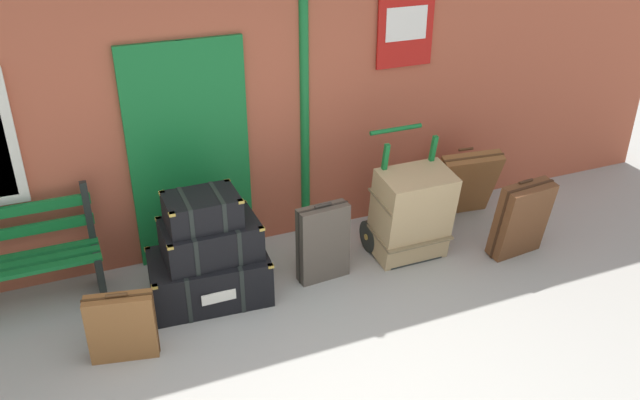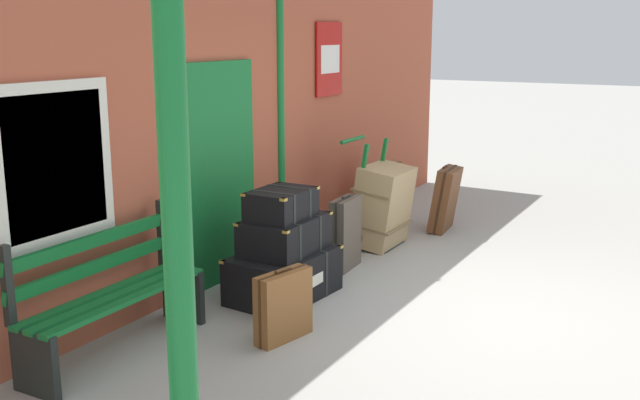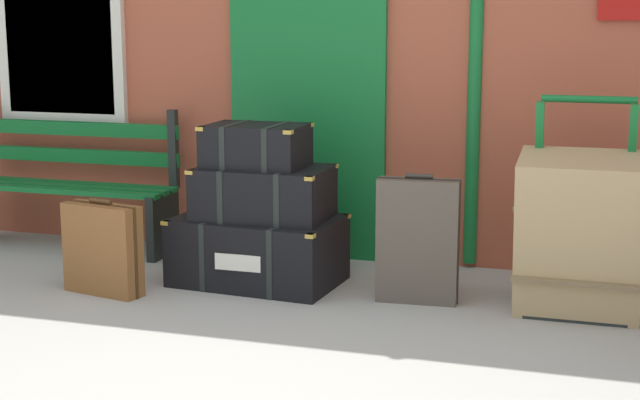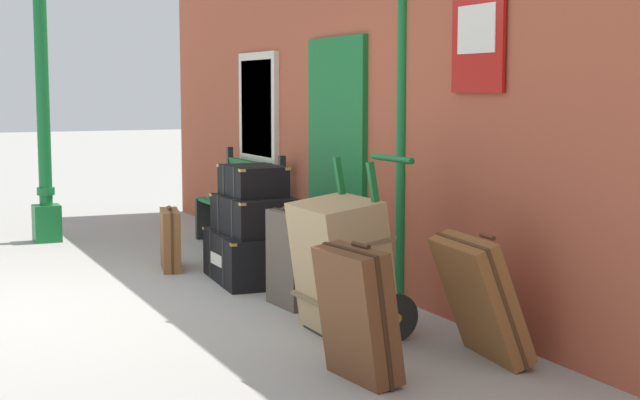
{
  "view_description": "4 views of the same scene",
  "coord_description": "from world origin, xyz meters",
  "views": [
    {
      "loc": [
        -1.38,
        -3.14,
        3.47
      ],
      "look_at": [
        0.64,
        1.67,
        0.75
      ],
      "focal_mm": 37.1,
      "sensor_mm": 36.0,
      "label": 1
    },
    {
      "loc": [
        -5.86,
        -1.76,
        2.36
      ],
      "look_at": [
        0.12,
        1.58,
        0.81
      ],
      "focal_mm": 41.88,
      "sensor_mm": 36.0,
      "label": 2
    },
    {
      "loc": [
        1.7,
        -3.78,
        1.66
      ],
      "look_at": [
        -0.03,
        1.77,
        0.53
      ],
      "focal_mm": 53.62,
      "sensor_mm": 36.0,
      "label": 3
    },
    {
      "loc": [
        7.3,
        -1.21,
        1.67
      ],
      "look_at": [
        0.82,
        1.74,
        0.83
      ],
      "focal_mm": 54.14,
      "sensor_mm": 36.0,
      "label": 4
    }
  ],
  "objects": [
    {
      "name": "ground_plane",
      "position": [
        0.0,
        0.0,
        0.0
      ],
      "size": [
        60.0,
        60.0,
        0.0
      ],
      "primitive_type": "plane",
      "color": "#A3A099"
    },
    {
      "name": "brick_facade",
      "position": [
        -0.02,
        2.6,
        1.6
      ],
      "size": [
        10.4,
        0.35,
        3.2
      ],
      "color": "#AD5138",
      "rests_on": "ground"
    },
    {
      "name": "platform_bench",
      "position": [
        -2.05,
        2.16,
        0.44
      ],
      "size": [
        1.6,
        0.43,
        1.01
      ],
      "color": "#146B2D",
      "rests_on": "ground"
    },
    {
      "name": "steamer_trunk_base",
      "position": [
        -0.41,
        1.66,
        0.21
      ],
      "size": [
        1.06,
        0.73,
        0.43
      ],
      "color": "black",
      "rests_on": "ground"
    },
    {
      "name": "steamer_trunk_middle",
      "position": [
        -0.37,
        1.67,
        0.58
      ],
      "size": [
        0.81,
        0.55,
        0.33
      ],
      "color": "black",
      "rests_on": "steamer_trunk_base"
    },
    {
      "name": "steamer_trunk_top",
      "position": [
        -0.42,
        1.68,
        0.87
      ],
      "size": [
        0.61,
        0.45,
        0.27
      ],
      "color": "black",
      "rests_on": "steamer_trunk_middle"
    },
    {
      "name": "porters_trolley",
      "position": [
        1.54,
        1.75,
        0.27
      ],
      "size": [
        0.71,
        0.56,
        1.2
      ],
      "color": "black",
      "rests_on": "ground"
    },
    {
      "name": "large_brown_trunk",
      "position": [
        1.54,
        1.57,
        0.47
      ],
      "size": [
        0.7,
        0.56,
        0.93
      ],
      "color": "tan",
      "rests_on": "ground"
    },
    {
      "name": "suitcase_umber",
      "position": [
        0.63,
        1.57,
        0.37
      ],
      "size": [
        0.49,
        0.19,
        0.77
      ],
      "color": "#51473D",
      "rests_on": "ground"
    },
    {
      "name": "suitcase_beige",
      "position": [
        -1.22,
        1.16,
        0.28
      ],
      "size": [
        0.53,
        0.26,
        0.59
      ],
      "color": "brown",
      "rests_on": "ground"
    }
  ]
}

